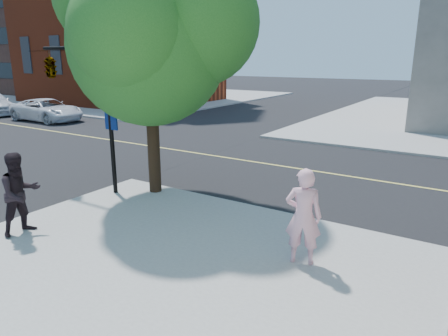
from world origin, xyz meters
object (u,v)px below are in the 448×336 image
Objects in this scene: man_on_phone at (303,216)px; car_a at (47,110)px; street_tree at (152,26)px; pedestrian at (20,193)px; signal_pole at (58,69)px.

car_a is (-20.97, 8.96, -0.36)m from man_on_phone.
street_tree is (-5.19, 1.76, 3.69)m from man_on_phone.
car_a is (-15.79, 7.20, -4.05)m from street_tree.
man_on_phone reaches higher than pedestrian.
man_on_phone is 0.44× the size of signal_pole.
signal_pole is at bearing -23.90° from man_on_phone.
pedestrian is 18.76m from car_a.
street_tree is at bearing -35.69° from man_on_phone.
signal_pole reaches higher than man_on_phone.
man_on_phone is 6.17m from pedestrian.
pedestrian is at bearing -127.57° from car_a.
car_a is at bearing 155.47° from street_tree.
man_on_phone is at bearing -114.67° from car_a.
signal_pole is (-8.30, 1.01, 2.56)m from man_on_phone.
street_tree reaches higher than signal_pole.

